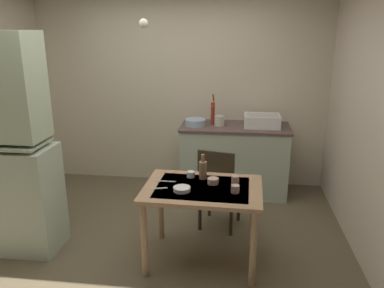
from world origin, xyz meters
TOP-DOWN VIEW (x-y plane):
  - ground_plane at (0.00, 0.00)m, footprint 4.87×4.87m
  - wall_back at (0.00, 1.79)m, footprint 3.97×0.10m
  - wall_right at (1.98, 0.00)m, footprint 0.10×3.57m
  - counter_cabinet at (0.75, 1.42)m, footprint 1.36×0.64m
  - sink_basin at (1.08, 1.42)m, footprint 0.44×0.34m
  - hand_pump at (0.46, 1.46)m, footprint 0.05×0.27m
  - mixing_bowl_counter at (0.25, 1.37)m, footprint 0.26×0.26m
  - stoneware_crock at (0.55, 1.40)m, footprint 0.12×0.12m
  - dining_table at (0.50, -0.19)m, footprint 1.06×0.77m
  - chair_far_side at (0.61, 0.42)m, footprint 0.48×0.48m
  - serving_bowl_wide at (0.58, -0.09)m, footprint 0.10×0.10m
  - soup_bowl_small at (0.33, -0.29)m, footprint 0.15×0.15m
  - teacup_cream at (0.78, -0.08)m, footprint 0.07×0.07m
  - mug_tall at (0.36, 0.04)m, footprint 0.08×0.08m
  - mug_dark at (0.78, -0.27)m, footprint 0.07×0.07m
  - glass_bottle at (0.48, 0.01)m, footprint 0.07×0.07m
  - table_knife at (0.15, -0.10)m, footprint 0.18×0.02m
  - teaspoon_near_bowl at (0.13, -0.26)m, footprint 0.13×0.05m
  - pendant_bulb at (-0.06, 0.11)m, footprint 0.08×0.08m

SIDE VIEW (x-z plane):
  - ground_plane at x=0.00m, z-range 0.00..0.00m
  - counter_cabinet at x=0.75m, z-range 0.00..0.89m
  - chair_far_side at x=0.61m, z-range 0.04..0.94m
  - dining_table at x=0.50m, z-range 0.26..0.99m
  - table_knife at x=0.15m, z-range 0.73..0.73m
  - teaspoon_near_bowl at x=0.13m, z-range 0.73..0.73m
  - soup_bowl_small at x=0.33m, z-range 0.73..0.76m
  - serving_bowl_wide at x=0.58m, z-range 0.73..0.78m
  - mug_tall at x=0.36m, z-range 0.73..0.78m
  - mug_dark at x=0.78m, z-range 0.73..0.80m
  - teacup_cream at x=0.78m, z-range 0.73..0.81m
  - glass_bottle at x=0.48m, z-range 0.70..0.94m
  - mixing_bowl_counter at x=0.25m, z-range 0.89..0.98m
  - stoneware_crock at x=0.55m, z-range 0.89..1.02m
  - sink_basin at x=1.08m, z-range 0.90..1.05m
  - hand_pump at x=0.46m, z-range 0.87..1.26m
  - wall_back at x=0.00m, z-range 0.00..2.52m
  - wall_right at x=1.98m, z-range 0.00..2.52m
  - pendant_bulb at x=-0.06m, z-range 2.07..2.15m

